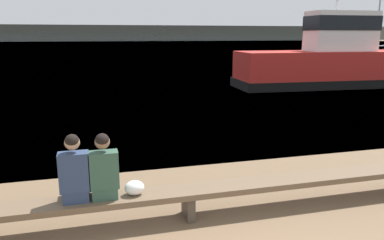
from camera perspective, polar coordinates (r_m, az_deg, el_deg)
name	(u,v)px	position (r m, az deg, el deg)	size (l,w,h in m)	color
water_surface	(96,43)	(127.30, -14.48, 11.28)	(240.00, 240.00, 0.00)	#386084
far_shoreline	(94,33)	(171.18, -14.74, 12.70)	(600.00, 12.00, 6.63)	#4C4C42
bench_main	(188,194)	(5.74, -0.58, -11.16)	(8.49, 0.48, 0.46)	brown
person_left	(74,172)	(5.42, -17.48, -7.63)	(0.40, 0.39, 0.97)	navy
person_right	(104,170)	(5.41, -13.29, -7.47)	(0.40, 0.39, 0.96)	#2D4C3D
shopping_bag	(134,188)	(5.54, -8.76, -10.17)	(0.29, 0.22, 0.21)	white
tugboat_red	(331,63)	(21.46, 20.49, 8.12)	(10.26, 3.38, 7.32)	red
moored_sailboat	(378,61)	(36.15, 26.44, 7.99)	(6.97, 4.06, 6.65)	#1E2847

